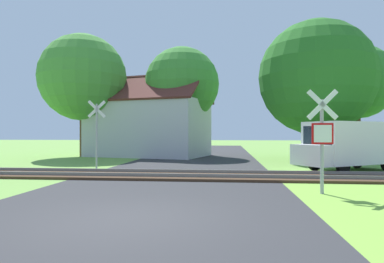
% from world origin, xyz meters
% --- Properties ---
extents(ground_plane, '(160.00, 160.00, 0.00)m').
position_xyz_m(ground_plane, '(0.00, 0.00, 0.00)').
color(ground_plane, '#6B9942').
extents(road_asphalt, '(7.74, 80.00, 0.01)m').
position_xyz_m(road_asphalt, '(0.00, 2.00, 0.00)').
color(road_asphalt, '#2D2D30').
rests_on(road_asphalt, ground).
extents(rail_track, '(60.00, 2.60, 0.22)m').
position_xyz_m(rail_track, '(0.00, 6.76, 0.06)').
color(rail_track, '#422D1E').
rests_on(rail_track, ground).
extents(stop_sign_near, '(0.88, 0.15, 2.97)m').
position_xyz_m(stop_sign_near, '(4.66, 3.42, 1.67)').
color(stop_sign_near, '#9E9EA5').
rests_on(stop_sign_near, ground).
extents(crossing_sign_far, '(0.86, 0.25, 3.36)m').
position_xyz_m(crossing_sign_far, '(-4.42, 9.64, 1.94)').
color(crossing_sign_far, '#9E9EA5').
rests_on(crossing_sign_far, ground).
extents(house, '(9.85, 7.53, 6.18)m').
position_xyz_m(house, '(-3.94, 18.92, 2.24)').
color(house, '#B7B7BC').
rests_on(house, ground).
extents(tree_far, '(5.07, 5.07, 7.82)m').
position_xyz_m(tree_far, '(10.98, 18.13, 5.27)').
color(tree_far, '#513823').
rests_on(tree_far, ground).
extents(tree_left, '(6.43, 6.43, 9.10)m').
position_xyz_m(tree_left, '(-8.72, 17.87, 5.88)').
color(tree_left, '#513823').
rests_on(tree_left, ground).
extents(tree_center, '(5.66, 5.66, 8.31)m').
position_xyz_m(tree_center, '(-1.45, 19.24, 5.47)').
color(tree_center, '#513823').
rests_on(tree_center, ground).
extents(tree_right, '(7.12, 7.12, 8.76)m').
position_xyz_m(tree_right, '(7.51, 15.32, 5.20)').
color(tree_right, '#513823').
rests_on(tree_right, ground).
extents(mail_truck, '(5.14, 4.17, 2.24)m').
position_xyz_m(mail_truck, '(7.48, 9.66, 1.24)').
color(mail_truck, white).
rests_on(mail_truck, ground).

